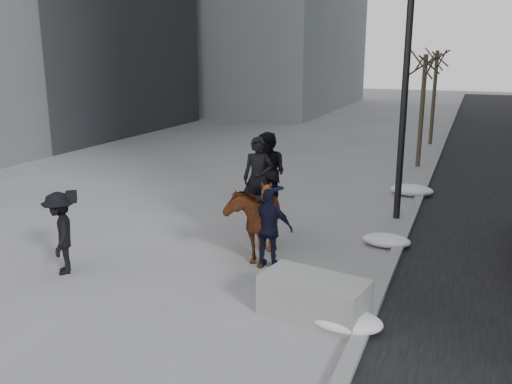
% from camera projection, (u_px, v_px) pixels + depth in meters
% --- Properties ---
extents(ground, '(120.00, 120.00, 0.00)m').
position_uv_depth(ground, '(235.00, 274.00, 11.43)').
color(ground, gray).
rests_on(ground, ground).
extents(curb, '(0.25, 90.00, 0.12)m').
position_uv_depth(curb, '(426.00, 181.00, 19.30)').
color(curb, gray).
rests_on(curb, ground).
extents(planter, '(1.98, 1.24, 0.74)m').
position_uv_depth(planter, '(314.00, 297.00, 9.51)').
color(planter, gray).
rests_on(planter, ground).
extents(tree_near, '(1.20, 1.20, 4.95)m').
position_uv_depth(tree_near, '(422.00, 105.00, 21.54)').
color(tree_near, '#3B2D23').
rests_on(tree_near, ground).
extents(tree_far, '(1.20, 1.20, 5.11)m').
position_uv_depth(tree_far, '(434.00, 93.00, 26.84)').
color(tree_far, '#372E20').
rests_on(tree_far, ground).
extents(mounted_left, '(1.29, 2.24, 2.73)m').
position_uv_depth(mounted_left, '(256.00, 213.00, 12.19)').
color(mounted_left, '#471A0E').
rests_on(mounted_left, ground).
extents(mounted_right, '(1.92, 2.03, 2.75)m').
position_uv_depth(mounted_right, '(267.00, 202.00, 12.76)').
color(mounted_right, '#512C10').
rests_on(mounted_right, ground).
extents(feeder, '(1.08, 0.92, 1.75)m').
position_uv_depth(feeder, '(269.00, 229.00, 11.58)').
color(feeder, black).
rests_on(feeder, ground).
extents(camera_crew, '(1.21, 1.29, 1.75)m').
position_uv_depth(camera_crew, '(60.00, 233.00, 11.29)').
color(camera_crew, black).
rests_on(camera_crew, ground).
extents(lamppost, '(0.25, 1.97, 9.09)m').
position_uv_depth(lamppost, '(408.00, 34.00, 13.88)').
color(lamppost, black).
rests_on(lamppost, ground).
extents(snow_piles, '(1.38, 10.33, 0.35)m').
position_uv_depth(snow_piles, '(391.00, 230.00, 13.73)').
color(snow_piles, silver).
rests_on(snow_piles, ground).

